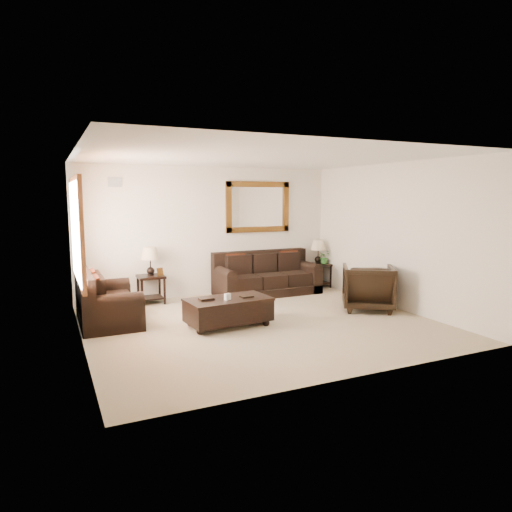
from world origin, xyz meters
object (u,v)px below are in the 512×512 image
loveseat (105,304)px  end_table_right (318,256)px  end_table_left (151,267)px  armchair (368,285)px  sofa (266,278)px  coffee_table (228,309)px

loveseat → end_table_right: end_table_right is taller
end_table_left → armchair: size_ratio=1.20×
sofa → end_table_left: bearing=176.6°
end_table_right → coffee_table: size_ratio=0.79×
loveseat → coffee_table: loveseat is taller
end_table_right → loveseat: bearing=-167.0°
loveseat → armchair: bearing=-103.4°
loveseat → coffee_table: 2.05m
armchair → loveseat: bearing=19.8°
loveseat → sofa: bearing=-74.2°
sofa → armchair: bearing=-62.0°
end_table_left → end_table_right: (3.84, 0.00, -0.00)m
sofa → armchair: armchair is taller
loveseat → end_table_right: 4.98m
armchair → coffee_table: bearing=31.6°
loveseat → armchair: (4.53, -1.08, 0.14)m
end_table_left → sofa: bearing=-3.4°
sofa → coffee_table: size_ratio=1.58×
coffee_table → loveseat: bearing=146.0°
sofa → end_table_right: 1.46m
end_table_left → armchair: 4.16m
sofa → loveseat: size_ratio=1.43×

